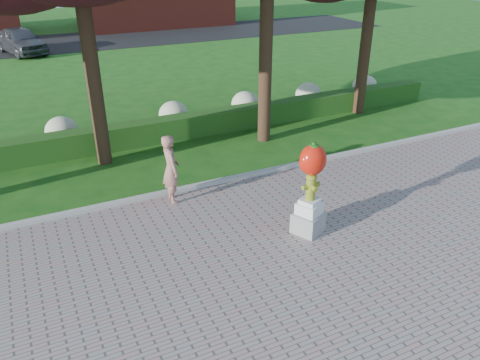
% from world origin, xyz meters
% --- Properties ---
extents(ground, '(100.00, 100.00, 0.00)m').
position_xyz_m(ground, '(0.00, 0.00, 0.00)').
color(ground, '#194F13').
rests_on(ground, ground).
extents(curb, '(40.00, 0.18, 0.15)m').
position_xyz_m(curb, '(0.00, 3.00, 0.07)').
color(curb, '#ADADA5').
rests_on(curb, ground).
extents(lawn_hedge, '(24.00, 0.70, 0.80)m').
position_xyz_m(lawn_hedge, '(0.00, 7.00, 0.40)').
color(lawn_hedge, '#244C15').
rests_on(lawn_hedge, ground).
extents(hydrangea_row, '(20.10, 1.10, 0.99)m').
position_xyz_m(hydrangea_row, '(0.57, 8.00, 0.55)').
color(hydrangea_row, '#BCBD91').
rests_on(hydrangea_row, ground).
extents(street, '(50.00, 8.00, 0.02)m').
position_xyz_m(street, '(0.00, 28.00, 0.01)').
color(street, black).
rests_on(street, ground).
extents(hydrant_sculpture, '(0.83, 0.83, 2.32)m').
position_xyz_m(hydrant_sculpture, '(1.57, -0.29, 1.27)').
color(hydrant_sculpture, gray).
rests_on(hydrant_sculpture, walkway).
extents(woman, '(0.46, 0.69, 1.88)m').
position_xyz_m(woman, '(-0.86, 2.60, 0.98)').
color(woman, '#9E695A').
rests_on(woman, walkway).
extents(parked_car, '(3.28, 5.12, 1.62)m').
position_xyz_m(parked_car, '(-3.33, 25.21, 0.83)').
color(parked_car, '#414348').
rests_on(parked_car, street).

